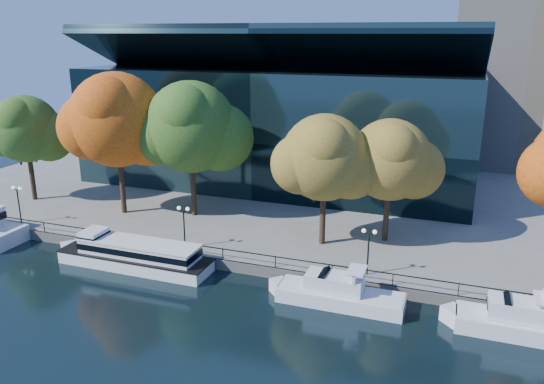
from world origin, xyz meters
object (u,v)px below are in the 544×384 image
at_px(lamp_0, 18,196).
at_px(cruiser_near, 335,292).
at_px(tree_2, 192,129).
at_px(tree_1, 118,122).
at_px(tour_boat, 131,253).
at_px(lamp_1, 184,217).
at_px(tree_4, 391,162).
at_px(tree_0, 27,130).
at_px(lamp_2, 369,241).
at_px(cruiser_far, 518,321).
at_px(tree_3, 326,160).

bearing_deg(lamp_0, cruiser_near, -6.51).
bearing_deg(cruiser_near, tree_2, 146.33).
bearing_deg(tree_1, tree_2, 14.04).
xyz_separation_m(tour_boat, lamp_1, (3.58, 3.52, 2.70)).
bearing_deg(lamp_0, tree_4, 12.36).
bearing_deg(tree_0, lamp_2, -9.57).
relative_size(tour_boat, lamp_1, 3.94).
bearing_deg(cruiser_near, lamp_1, 165.43).
distance_m(cruiser_far, lamp_1, 28.97).
relative_size(tour_boat, lamp_0, 3.94).
bearing_deg(lamp_2, lamp_1, 180.00).
xyz_separation_m(tour_boat, tree_2, (0.26, 12.00, 9.35)).
height_order(tree_0, lamp_2, tree_0).
xyz_separation_m(tree_3, tree_4, (5.55, 2.92, -0.41)).
height_order(tree_3, lamp_1, tree_3).
height_order(tree_2, tree_3, tree_2).
height_order(tree_0, tree_4, tree_0).
height_order(tour_boat, tree_4, tree_4).
relative_size(tour_boat, cruiser_far, 1.55).
relative_size(tree_4, lamp_2, 2.95).
relative_size(cruiser_near, lamp_0, 2.72).
relative_size(tour_boat, tree_2, 1.08).
height_order(tree_0, tree_3, tree_0).
distance_m(tour_boat, cruiser_far, 32.13).
bearing_deg(lamp_1, lamp_2, 0.00).
bearing_deg(tree_3, lamp_1, -156.45).
xyz_separation_m(tour_boat, tree_3, (15.67, 8.80, 8.00)).
xyz_separation_m(tour_boat, lamp_0, (-16.13, 3.52, 2.70)).
xyz_separation_m(cruiser_near, lamp_0, (-35.14, 4.01, 2.99)).
relative_size(cruiser_far, tree_4, 0.86).
relative_size(lamp_1, lamp_2, 1.00).
relative_size(tree_2, lamp_1, 3.65).
xyz_separation_m(cruiser_near, lamp_2, (1.80, 4.01, 2.99)).
distance_m(tour_boat, tree_2, 15.22).
bearing_deg(tree_4, lamp_1, -155.11).
bearing_deg(tour_boat, lamp_0, 167.67).
height_order(cruiser_far, tree_0, tree_0).
height_order(tree_0, lamp_1, tree_0).
distance_m(tree_2, lamp_1, 11.28).
bearing_deg(tree_3, cruiser_near, -70.22).
bearing_deg(tree_3, tree_2, 168.24).
xyz_separation_m(lamp_0, lamp_2, (36.93, 0.00, 0.00)).
bearing_deg(lamp_1, tree_0, 163.93).
bearing_deg(tree_4, tree_3, -152.28).
distance_m(tree_0, lamp_0, 10.02).
relative_size(tour_boat, cruiser_near, 1.45).
height_order(tour_boat, lamp_2, lamp_2).
bearing_deg(lamp_2, tree_1, 167.04).
height_order(tree_3, tree_4, tree_3).
distance_m(tour_boat, cruiser_near, 19.02).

